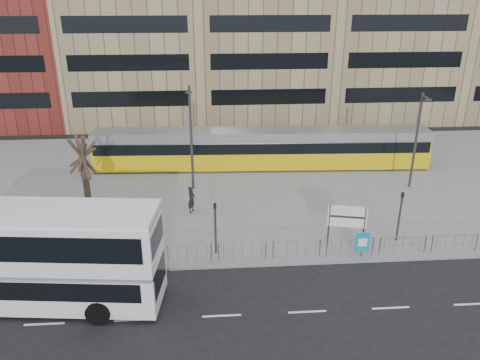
{
  "coord_description": "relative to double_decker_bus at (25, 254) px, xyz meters",
  "views": [
    {
      "loc": [
        -2.42,
        -21.58,
        14.0
      ],
      "look_at": [
        -0.43,
        6.0,
        2.64
      ],
      "focal_mm": 35.0,
      "sensor_mm": 36.0,
      "label": 1
    }
  ],
  "objects": [
    {
      "name": "ground",
      "position": [
        10.95,
        2.31,
        -2.67
      ],
      "size": [
        120.0,
        120.0,
        0.0
      ],
      "primitive_type": "plane",
      "color": "black",
      "rests_on": "ground"
    },
    {
      "name": "station_sign",
      "position": [
        16.31,
        3.94,
        -0.78
      ],
      "size": [
        2.15,
        0.58,
        2.52
      ],
      "rotation": [
        0.0,
        0.0,
        -0.23
      ],
      "color": "#2D2D30",
      "rests_on": "plaza"
    },
    {
      "name": "traffic_light_east",
      "position": [
        19.53,
        4.31,
        -0.55
      ],
      "size": [
        0.2,
        0.23,
        3.1
      ],
      "rotation": [
        0.0,
        0.0,
        -0.18
      ],
      "color": "#2D2D30",
      "rests_on": "plaza"
    },
    {
      "name": "tram",
      "position": [
        12.94,
        17.08,
        -0.91
      ],
      "size": [
        27.41,
        3.75,
        3.22
      ],
      "rotation": [
        0.0,
        0.0,
        -0.04
      ],
      "color": "gold",
      "rests_on": "plaza"
    },
    {
      "name": "lamp_post_east",
      "position": [
        23.58,
        12.05,
        1.39
      ],
      "size": [
        0.45,
        1.04,
        7.11
      ],
      "color": "#2D2D30",
      "rests_on": "plaza"
    },
    {
      "name": "pedestrian",
      "position": [
        7.34,
        9.02,
        -1.62
      ],
      "size": [
        0.67,
        0.78,
        1.8
      ],
      "primitive_type": "imported",
      "rotation": [
        0.0,
        0.0,
        1.14
      ],
      "color": "black",
      "rests_on": "plaza"
    },
    {
      "name": "ad_panel",
      "position": [
        16.9,
        2.71,
        -1.66
      ],
      "size": [
        0.79,
        0.09,
        1.48
      ],
      "rotation": [
        0.0,
        0.0,
        0.03
      ],
      "color": "#2D2D30",
      "rests_on": "plaza"
    },
    {
      "name": "lamp_post_west",
      "position": [
        7.35,
        12.94,
        1.69
      ],
      "size": [
        0.45,
        1.04,
        7.68
      ],
      "color": "#2D2D30",
      "rests_on": "plaza"
    },
    {
      "name": "double_decker_bus",
      "position": [
        0.0,
        0.0,
        0.0
      ],
      "size": [
        12.61,
        4.18,
        4.95
      ],
      "rotation": [
        0.0,
        0.0,
        -0.11
      ],
      "color": "white",
      "rests_on": "ground"
    },
    {
      "name": "traffic_light_west",
      "position": [
        8.82,
        3.63,
        -0.55
      ],
      "size": [
        0.19,
        0.22,
        3.1
      ],
      "rotation": [
        0.0,
        0.0,
        -0.15
      ],
      "color": "#2D2D30",
      "rests_on": "plaza"
    },
    {
      "name": "road_markings",
      "position": [
        11.95,
        -1.69,
        -2.67
      ],
      "size": [
        62.0,
        0.12,
        0.01
      ],
      "primitive_type": "cube",
      "color": "white",
      "rests_on": "ground"
    },
    {
      "name": "kerb",
      "position": [
        10.95,
        2.36,
        -2.6
      ],
      "size": [
        64.0,
        0.25,
        0.17
      ],
      "primitive_type": "cube",
      "color": "gray",
      "rests_on": "ground"
    },
    {
      "name": "plaza",
      "position": [
        10.95,
        14.31,
        -2.6
      ],
      "size": [
        64.0,
        24.0,
        0.15
      ],
      "primitive_type": "cube",
      "color": "slate",
      "rests_on": "ground"
    },
    {
      "name": "pedestrian_barrier",
      "position": [
        12.95,
        2.81,
        -1.69
      ],
      "size": [
        32.07,
        0.07,
        1.1
      ],
      "color": "gray",
      "rests_on": "plaza"
    },
    {
      "name": "bare_tree",
      "position": [
        0.5,
        9.59,
        2.96
      ],
      "size": [
        4.91,
        4.91,
        7.72
      ],
      "color": "#2E231A",
      "rests_on": "plaza"
    }
  ]
}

